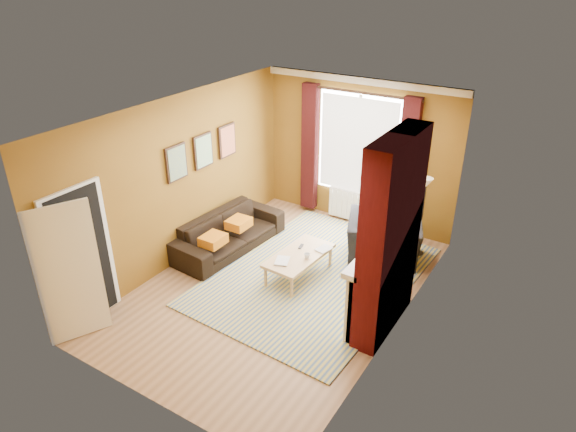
% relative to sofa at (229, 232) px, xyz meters
% --- Properties ---
extents(ground, '(5.50, 5.50, 0.00)m').
position_rel_sofa_xyz_m(ground, '(1.42, -0.55, -0.32)').
color(ground, brown).
rests_on(ground, ground).
extents(room_walls, '(3.82, 5.54, 2.83)m').
position_rel_sofa_xyz_m(room_walls, '(2.06, -0.28, 1.07)').
color(room_walls, brown).
rests_on(room_walls, ground).
extents(striped_rug, '(3.00, 4.04, 0.02)m').
position_rel_sofa_xyz_m(striped_rug, '(1.75, 0.01, -0.31)').
color(striped_rug, '#32548C').
rests_on(striped_rug, ground).
extents(sofa, '(1.03, 2.24, 0.63)m').
position_rel_sofa_xyz_m(sofa, '(0.00, 0.00, 0.00)').
color(sofa, black).
rests_on(sofa, ground).
extents(armchair, '(1.49, 1.41, 0.78)m').
position_rel_sofa_xyz_m(armchair, '(2.47, 1.06, 0.07)').
color(armchair, black).
rests_on(armchair, ground).
extents(coffee_table, '(0.71, 1.29, 0.42)m').
position_rel_sofa_xyz_m(coffee_table, '(1.52, -0.13, 0.05)').
color(coffee_table, tan).
rests_on(coffee_table, ground).
extents(wicker_stool, '(0.41, 0.41, 0.49)m').
position_rel_sofa_xyz_m(wicker_stool, '(2.24, 1.57, -0.07)').
color(wicker_stool, olive).
rests_on(wicker_stool, ground).
extents(floor_lamp, '(0.25, 0.25, 1.44)m').
position_rel_sofa_xyz_m(floor_lamp, '(2.93, 1.58, 0.82)').
color(floor_lamp, black).
rests_on(floor_lamp, ground).
extents(book_a, '(0.29, 0.34, 0.03)m').
position_rel_sofa_xyz_m(book_a, '(1.31, -0.50, 0.11)').
color(book_a, '#999999').
rests_on(book_a, coffee_table).
extents(book_b, '(0.25, 0.30, 0.02)m').
position_rel_sofa_xyz_m(book_b, '(1.69, 0.23, 0.11)').
color(book_b, '#999999').
rests_on(book_b, coffee_table).
extents(mug, '(0.13, 0.13, 0.09)m').
position_rel_sofa_xyz_m(mug, '(1.69, -0.17, 0.14)').
color(mug, '#999999').
rests_on(mug, coffee_table).
extents(tv_remote, '(0.08, 0.16, 0.02)m').
position_rel_sofa_xyz_m(tv_remote, '(1.43, 0.08, 0.11)').
color(tv_remote, '#252528').
rests_on(tv_remote, coffee_table).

